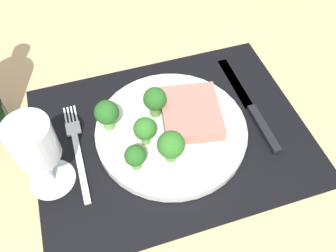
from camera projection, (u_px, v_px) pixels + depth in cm
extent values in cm
cube|color=tan|center=(171.00, 140.00, 61.15)|extent=(140.00, 110.00, 3.00)
cube|color=black|center=(171.00, 134.00, 59.83)|extent=(45.05, 34.44, 0.30)
cylinder|color=silver|center=(171.00, 131.00, 59.07)|extent=(25.00, 25.00, 1.60)
cube|color=#9E6B5B|center=(191.00, 113.00, 58.79)|extent=(11.23, 12.40, 2.40)
cylinder|color=#5B8942|center=(155.00, 109.00, 59.44)|extent=(1.96, 1.96, 2.06)
sphere|color=#235B1E|center=(155.00, 99.00, 57.30)|extent=(3.87, 3.87, 3.87)
cylinder|color=#6B994C|center=(146.00, 138.00, 56.01)|extent=(1.44, 1.44, 1.95)
sphere|color=#2D6B23|center=(145.00, 129.00, 54.01)|extent=(3.59, 3.59, 3.59)
cylinder|color=#5B8942|center=(136.00, 163.00, 53.45)|extent=(1.55, 1.55, 1.62)
sphere|color=#235B1E|center=(135.00, 156.00, 51.69)|extent=(3.25, 3.25, 3.25)
cylinder|color=#5B8942|center=(171.00, 155.00, 54.26)|extent=(1.78, 1.78, 1.83)
sphere|color=#2D6B23|center=(171.00, 145.00, 52.10)|extent=(4.20, 4.20, 4.20)
cylinder|color=#6B994C|center=(109.00, 123.00, 57.83)|extent=(1.86, 1.86, 1.96)
sphere|color=#235B1E|center=(107.00, 112.00, 55.70)|extent=(3.95, 3.95, 3.95)
cube|color=silver|center=(81.00, 167.00, 55.56)|extent=(1.00, 13.00, 0.50)
cube|color=silver|center=(73.00, 129.00, 60.01)|extent=(2.40, 2.60, 0.40)
cube|color=silver|center=(65.00, 116.00, 61.61)|extent=(0.30, 3.60, 0.35)
cube|color=silver|center=(69.00, 115.00, 61.72)|extent=(0.30, 3.60, 0.35)
cube|color=silver|center=(72.00, 114.00, 61.83)|extent=(0.30, 3.60, 0.35)
cube|color=silver|center=(76.00, 114.00, 61.94)|extent=(0.30, 3.60, 0.35)
cube|color=black|center=(264.00, 128.00, 59.90)|extent=(1.40, 10.00, 0.80)
cube|color=silver|center=(235.00, 82.00, 66.65)|extent=(1.80, 13.00, 0.30)
cylinder|color=silver|center=(52.00, 179.00, 54.66)|extent=(7.09, 7.09, 0.40)
cylinder|color=silver|center=(46.00, 167.00, 51.73)|extent=(0.80, 0.80, 6.93)
cylinder|color=silver|center=(32.00, 141.00, 46.40)|extent=(6.29, 6.29, 6.36)
cylinder|color=#560C19|center=(35.00, 148.00, 47.61)|extent=(5.54, 5.54, 3.33)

